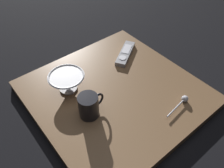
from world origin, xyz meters
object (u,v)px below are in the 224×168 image
(teaspoon, at_px, (183,100))
(cereal_bowl, at_px, (67,82))
(coffee_mug, at_px, (89,106))
(tv_remote_near, at_px, (125,53))

(teaspoon, bearing_deg, cereal_bowl, 131.73)
(cereal_bowl, height_order, coffee_mug, coffee_mug)
(coffee_mug, distance_m, teaspoon, 0.38)
(cereal_bowl, height_order, teaspoon, cereal_bowl)
(coffee_mug, bearing_deg, teaspoon, -30.37)
(coffee_mug, bearing_deg, tv_remote_near, 28.31)
(teaspoon, height_order, tv_remote_near, teaspoon)
(teaspoon, relative_size, tv_remote_near, 0.74)
(cereal_bowl, bearing_deg, coffee_mug, -91.93)
(cereal_bowl, relative_size, tv_remote_near, 0.81)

